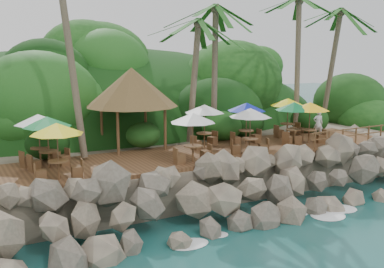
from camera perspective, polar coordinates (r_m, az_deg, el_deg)
ground at (r=20.89m, az=8.15°, el=-11.84°), size 140.00×140.00×0.00m
land_base at (r=34.18m, az=-8.12°, el=-1.25°), size 32.00×25.20×2.10m
jungle_hill at (r=41.36m, az=-11.79°, el=-0.84°), size 44.80×28.00×15.40m
seawall at (r=22.02m, az=5.07°, el=-7.41°), size 29.00×4.00×2.30m
terrace at (r=25.04m, az=0.00°, el=-2.70°), size 26.00×5.00×0.20m
jungle_foliage at (r=33.50m, az=-7.47°, el=-3.31°), size 44.00×16.00×12.00m
foam_line at (r=21.10m, az=7.65°, el=-11.51°), size 25.20×0.80×0.06m
palapa at (r=26.43m, az=-7.47°, el=5.78°), size 5.26×5.26×4.60m
dining_clusters at (r=24.41m, az=-0.76°, el=2.15°), size 22.12×5.50×2.50m
railing at (r=29.72m, az=20.38°, el=0.11°), size 8.30×0.10×1.00m
waiter at (r=30.83m, az=15.37°, el=1.25°), size 0.76×0.64×1.76m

